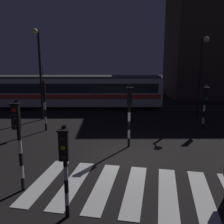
{
  "coord_description": "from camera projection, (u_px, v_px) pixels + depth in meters",
  "views": [
    {
      "loc": [
        -0.95,
        -12.11,
        5.11
      ],
      "look_at": [
        -0.85,
        4.82,
        1.4
      ],
      "focal_mm": 40.76,
      "sensor_mm": 36.0,
      "label": 1
    }
  ],
  "objects": [
    {
      "name": "traffic_light_median_centre",
      "position": [
        129.0,
        107.0,
        14.13
      ],
      "size": [
        0.36,
        0.42,
        3.56
      ],
      "color": "black",
      "rests_on": "ground"
    },
    {
      "name": "rail_near",
      "position": [
        120.0,
        109.0,
        24.99
      ],
      "size": [
        80.0,
        0.12,
        0.03
      ],
      "primitive_type": "cube",
      "color": "#59595E",
      "rests_on": "ground"
    },
    {
      "name": "ground_plane",
      "position": [
        129.0,
        159.0,
        12.93
      ],
      "size": [
        120.0,
        120.0,
        0.0
      ],
      "primitive_type": "plane",
      "color": "black"
    },
    {
      "name": "street_lamp_trackside_right",
      "position": [
        201.0,
        67.0,
        20.65
      ],
      "size": [
        0.44,
        1.21,
        6.61
      ],
      "color": "black",
      "rests_on": "ground"
    },
    {
      "name": "tram",
      "position": [
        71.0,
        91.0,
        25.28
      ],
      "size": [
        18.1,
        2.58,
        4.15
      ],
      "color": "silver",
      "rests_on": "ground"
    },
    {
      "name": "rail_far",
      "position": [
        120.0,
        107.0,
        26.39
      ],
      "size": [
        80.0,
        0.12,
        0.03
      ],
      "primitive_type": "cube",
      "color": "#59595E",
      "rests_on": "ground"
    },
    {
      "name": "street_lamp_trackside_left",
      "position": [
        39.0,
        64.0,
        19.9
      ],
      "size": [
        0.44,
        1.21,
        7.14
      ],
      "color": "black",
      "rests_on": "ground"
    },
    {
      "name": "traffic_light_corner_near_left",
      "position": [
        18.0,
        133.0,
        9.36
      ],
      "size": [
        0.36,
        0.42,
        3.58
      ],
      "color": "black",
      "rests_on": "ground"
    },
    {
      "name": "traffic_light_corner_far_left",
      "position": [
        44.0,
        98.0,
        17.35
      ],
      "size": [
        0.36,
        0.42,
        3.52
      ],
      "color": "black",
      "rests_on": "ground"
    },
    {
      "name": "crosswalk_zebra",
      "position": [
        135.0,
        189.0,
        9.97
      ],
      "size": [
        8.93,
        5.57,
        0.02
      ],
      "color": "silver",
      "rests_on": "ground"
    },
    {
      "name": "traffic_light_corner_far_right",
      "position": [
        205.0,
        101.0,
        17.56
      ],
      "size": [
        0.36,
        0.42,
        3.16
      ],
      "color": "black",
      "rests_on": "ground"
    },
    {
      "name": "traffic_light_kerb_mid_left",
      "position": [
        65.0,
        159.0,
        7.75
      ],
      "size": [
        0.36,
        0.42,
        3.09
      ],
      "color": "black",
      "rests_on": "ground"
    }
  ]
}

